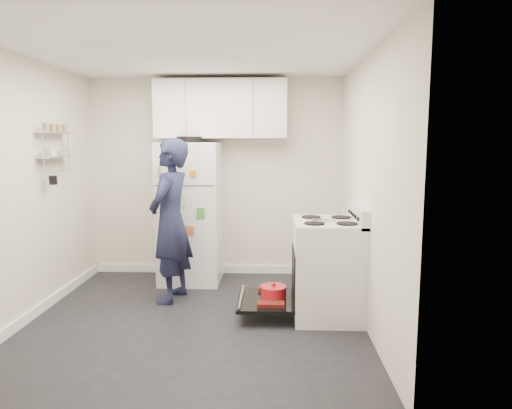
{
  "coord_description": "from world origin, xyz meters",
  "views": [
    {
      "loc": [
        0.74,
        -4.21,
        1.7
      ],
      "look_at": [
        0.56,
        0.55,
        1.05
      ],
      "focal_mm": 32.0,
      "sensor_mm": 36.0,
      "label": 1
    }
  ],
  "objects_px": {
    "open_oven_door": "(269,297)",
    "refrigerator": "(191,212)",
    "electric_range": "(326,269)",
    "person": "(171,221)"
  },
  "relations": [
    {
      "from": "refrigerator",
      "to": "person",
      "type": "distance_m",
      "value": 0.71
    },
    {
      "from": "electric_range",
      "to": "person",
      "type": "bearing_deg",
      "value": 166.14
    },
    {
      "from": "electric_range",
      "to": "open_oven_door",
      "type": "height_order",
      "value": "electric_range"
    },
    {
      "from": "electric_range",
      "to": "refrigerator",
      "type": "relative_size",
      "value": 0.62
    },
    {
      "from": "open_oven_door",
      "to": "refrigerator",
      "type": "xyz_separation_m",
      "value": [
        -0.97,
        1.11,
        0.68
      ]
    },
    {
      "from": "electric_range",
      "to": "refrigerator",
      "type": "xyz_separation_m",
      "value": [
        -1.53,
        1.1,
        0.39
      ]
    },
    {
      "from": "open_oven_door",
      "to": "person",
      "type": "distance_m",
      "value": 1.32
    },
    {
      "from": "electric_range",
      "to": "refrigerator",
      "type": "height_order",
      "value": "refrigerator"
    },
    {
      "from": "electric_range",
      "to": "person",
      "type": "relative_size",
      "value": 0.63
    },
    {
      "from": "open_oven_door",
      "to": "refrigerator",
      "type": "distance_m",
      "value": 1.62
    }
  ]
}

